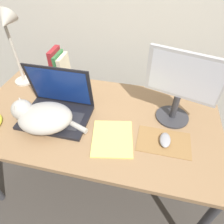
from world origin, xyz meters
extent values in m
cube|color=#93704C|center=(0.00, 0.38, 0.69)|extent=(1.47, 0.77, 0.03)
cylinder|color=#38383D|center=(-0.68, 0.72, 0.34)|extent=(0.04, 0.04, 0.67)
cylinder|color=#38383D|center=(0.68, 0.72, 0.34)|extent=(0.04, 0.04, 0.67)
cube|color=black|center=(-0.22, 0.32, 0.71)|extent=(0.39, 0.28, 0.02)
cube|color=#28282D|center=(-0.22, 0.31, 0.72)|extent=(0.32, 0.14, 0.00)
cube|color=black|center=(-0.22, 0.44, 0.86)|extent=(0.39, 0.05, 0.27)
cube|color=navy|center=(-0.22, 0.43, 0.86)|extent=(0.35, 0.04, 0.24)
ellipsoid|color=#B2ADA3|center=(-0.24, 0.26, 0.77)|extent=(0.34, 0.30, 0.13)
sphere|color=#B2ADA3|center=(-0.37, 0.26, 0.80)|extent=(0.12, 0.12, 0.12)
cone|color=#B2ADA3|center=(-0.39, 0.29, 0.84)|extent=(0.04, 0.04, 0.03)
cone|color=#B2ADA3|center=(-0.37, 0.23, 0.84)|extent=(0.04, 0.04, 0.03)
cylinder|color=#B2ADA3|center=(-0.07, 0.27, 0.72)|extent=(0.14, 0.08, 0.03)
cylinder|color=#333338|center=(0.45, 0.48, 0.71)|extent=(0.19, 0.19, 0.01)
cylinder|color=#333338|center=(0.45, 0.48, 0.79)|extent=(0.04, 0.04, 0.15)
cube|color=#B2B2B7|center=(0.45, 0.48, 0.99)|extent=(0.37, 0.13, 0.25)
cube|color=silver|center=(0.46, 0.47, 0.99)|extent=(0.34, 0.10, 0.22)
cube|color=olive|center=(0.41, 0.28, 0.70)|extent=(0.28, 0.18, 0.00)
ellipsoid|color=#99999E|center=(0.42, 0.29, 0.72)|extent=(0.06, 0.10, 0.03)
cube|color=maroon|center=(-0.36, 0.68, 0.83)|extent=(0.04, 0.14, 0.25)
cube|color=#387A42|center=(-0.33, 0.68, 0.82)|extent=(0.03, 0.14, 0.23)
cube|color=beige|center=(-0.30, 0.68, 0.81)|extent=(0.03, 0.14, 0.21)
cylinder|color=beige|center=(-0.61, 0.63, 0.71)|extent=(0.13, 0.13, 0.01)
cylinder|color=beige|center=(-0.61, 0.63, 0.93)|extent=(0.02, 0.02, 0.43)
cone|color=beige|center=(-0.56, 0.59, 1.15)|extent=(0.11, 0.13, 0.14)
cube|color=#E5DB6B|center=(0.14, 0.25, 0.71)|extent=(0.26, 0.29, 0.01)
camera|label=1|loc=(0.30, -0.43, 1.53)|focal=32.00mm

